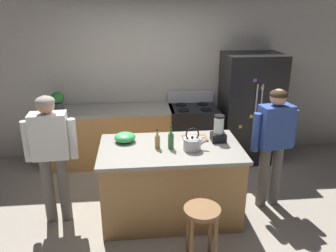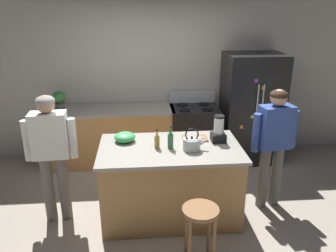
{
  "view_description": "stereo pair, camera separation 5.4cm",
  "coord_description": "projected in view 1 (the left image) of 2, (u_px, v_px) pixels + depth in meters",
  "views": [
    {
      "loc": [
        -0.38,
        -3.58,
        2.51
      ],
      "look_at": [
        0.0,
        0.3,
        1.06
      ],
      "focal_mm": 36.23,
      "sensor_mm": 36.0,
      "label": 1
    },
    {
      "loc": [
        -0.33,
        -3.59,
        2.51
      ],
      "look_at": [
        0.0,
        0.3,
        1.06
      ],
      "focal_mm": 36.23,
      "sensor_mm": 36.0,
      "label": 2
    }
  ],
  "objects": [
    {
      "name": "blender_appliance",
      "position": [
        219.0,
        130.0,
        4.05
      ],
      "size": [
        0.17,
        0.17,
        0.33
      ],
      "color": "black",
      "rests_on": "kitchen_island"
    },
    {
      "name": "stove_range",
      "position": [
        193.0,
        133.0,
        5.56
      ],
      "size": [
        0.76,
        0.65,
        1.09
      ],
      "color": "black",
      "rests_on": "ground_plane"
    },
    {
      "name": "kitchen_island",
      "position": [
        170.0,
        181.0,
        4.09
      ],
      "size": [
        1.65,
        0.96,
        0.91
      ],
      "color": "#B7844C",
      "rests_on": "ground_plane"
    },
    {
      "name": "cutting_board",
      "position": [
        195.0,
        138.0,
        4.16
      ],
      "size": [
        0.3,
        0.2,
        0.02
      ],
      "primitive_type": "cube",
      "color": "brown",
      "rests_on": "kitchen_island"
    },
    {
      "name": "refrigerator",
      "position": [
        250.0,
        108.0,
        5.48
      ],
      "size": [
        0.9,
        0.73,
        1.75
      ],
      "color": "black",
      "rests_on": "ground_plane"
    },
    {
      "name": "person_by_sink_right",
      "position": [
        274.0,
        138.0,
        4.14
      ],
      "size": [
        0.6,
        0.28,
        1.55
      ],
      "color": "#66605B",
      "rests_on": "ground_plane"
    },
    {
      "name": "person_by_island_left",
      "position": [
        51.0,
        148.0,
        3.83
      ],
      "size": [
        0.59,
        0.24,
        1.56
      ],
      "color": "#66605B",
      "rests_on": "ground_plane"
    },
    {
      "name": "mixing_bowl",
      "position": [
        125.0,
        137.0,
        4.06
      ],
      "size": [
        0.25,
        0.25,
        0.11
      ],
      "primitive_type": "ellipsoid",
      "color": "#3FB259",
      "rests_on": "kitchen_island"
    },
    {
      "name": "bottle_olive_oil",
      "position": [
        171.0,
        140.0,
        3.86
      ],
      "size": [
        0.07,
        0.07,
        0.28
      ],
      "color": "#2D6638",
      "rests_on": "kitchen_island"
    },
    {
      "name": "back_wall",
      "position": [
        158.0,
        75.0,
        5.6
      ],
      "size": [
        8.0,
        0.1,
        2.7
      ],
      "primitive_type": "cube",
      "color": "#BCB7AD",
      "rests_on": "ground_plane"
    },
    {
      "name": "ground_plane",
      "position": [
        170.0,
        214.0,
        4.25
      ],
      "size": [
        14.0,
        14.0,
        0.0
      ],
      "primitive_type": "plane",
      "color": "#9E9384"
    },
    {
      "name": "potted_plant",
      "position": [
        58.0,
        100.0,
        5.18
      ],
      "size": [
        0.2,
        0.2,
        0.3
      ],
      "color": "#4C4C51",
      "rests_on": "back_counter_run"
    },
    {
      "name": "bar_stool",
      "position": [
        202.0,
        221.0,
        3.3
      ],
      "size": [
        0.36,
        0.36,
        0.64
      ],
      "color": "brown",
      "rests_on": "ground_plane"
    },
    {
      "name": "chef_knife",
      "position": [
        197.0,
        137.0,
        4.15
      ],
      "size": [
        0.22,
        0.04,
        0.01
      ],
      "primitive_type": "cube",
      "rotation": [
        0.0,
        0.0,
        -0.03
      ],
      "color": "#B7BABF",
      "rests_on": "cutting_board"
    },
    {
      "name": "back_counter_run",
      "position": [
        111.0,
        136.0,
        5.47
      ],
      "size": [
        2.0,
        0.64,
        0.91
      ],
      "color": "#B7844C",
      "rests_on": "ground_plane"
    },
    {
      "name": "bottle_vinegar",
      "position": [
        157.0,
        141.0,
        3.87
      ],
      "size": [
        0.06,
        0.06,
        0.24
      ],
      "color": "olive",
      "rests_on": "kitchen_island"
    },
    {
      "name": "tea_kettle",
      "position": [
        192.0,
        143.0,
        3.83
      ],
      "size": [
        0.28,
        0.2,
        0.27
      ],
      "color": "#B7BABF",
      "rests_on": "kitchen_island"
    }
  ]
}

